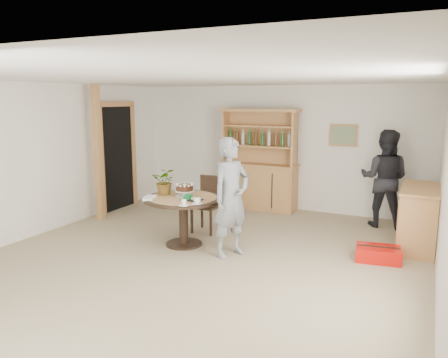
% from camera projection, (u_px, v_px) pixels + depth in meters
% --- Properties ---
extents(ground, '(7.00, 7.00, 0.00)m').
position_uv_depth(ground, '(195.00, 263.00, 6.04)').
color(ground, tan).
rests_on(ground, ground).
extents(room_shell, '(6.04, 7.04, 2.52)m').
position_uv_depth(room_shell, '(194.00, 137.00, 5.72)').
color(room_shell, white).
rests_on(room_shell, ground).
extents(doorway, '(0.13, 1.10, 2.18)m').
position_uv_depth(doorway, '(116.00, 155.00, 8.85)').
color(doorway, black).
rests_on(doorway, ground).
extents(pine_post, '(0.12, 0.12, 2.50)m').
position_uv_depth(pine_post, '(98.00, 153.00, 8.01)').
color(pine_post, tan).
rests_on(pine_post, ground).
extents(hutch, '(1.62, 0.54, 2.04)m').
position_uv_depth(hutch, '(259.00, 176.00, 8.91)').
color(hutch, tan).
rests_on(hutch, ground).
extents(sideboard, '(0.54, 1.26, 0.94)m').
position_uv_depth(sideboard, '(419.00, 218.00, 6.56)').
color(sideboard, tan).
rests_on(sideboard, ground).
extents(dining_table, '(1.20, 1.20, 0.76)m').
position_uv_depth(dining_table, '(183.00, 207.00, 6.68)').
color(dining_table, black).
rests_on(dining_table, ground).
extents(dining_chair, '(0.42, 0.42, 0.95)m').
position_uv_depth(dining_chair, '(208.00, 200.00, 7.43)').
color(dining_chair, black).
rests_on(dining_chair, ground).
extents(birthday_cake, '(0.30, 0.30, 0.20)m').
position_uv_depth(birthday_cake, '(185.00, 189.00, 6.67)').
color(birthday_cake, white).
rests_on(birthday_cake, dining_table).
extents(flower_vase, '(0.47, 0.44, 0.42)m').
position_uv_depth(flower_vase, '(165.00, 181.00, 6.80)').
color(flower_vase, '#3F7233').
rests_on(flower_vase, dining_table).
extents(gift_tray, '(0.30, 0.20, 0.08)m').
position_uv_depth(gift_tray, '(191.00, 198.00, 6.44)').
color(gift_tray, black).
rests_on(gift_tray, dining_table).
extents(coffee_cup_a, '(0.15, 0.15, 0.09)m').
position_uv_depth(coffee_cup_a, '(197.00, 201.00, 6.22)').
color(coffee_cup_a, white).
rests_on(coffee_cup_a, dining_table).
extents(coffee_cup_b, '(0.15, 0.15, 0.08)m').
position_uv_depth(coffee_cup_b, '(184.00, 203.00, 6.13)').
color(coffee_cup_b, white).
rests_on(coffee_cup_b, dining_table).
extents(napkins, '(0.24, 0.33, 0.03)m').
position_uv_depth(napkins, '(149.00, 198.00, 6.54)').
color(napkins, white).
rests_on(napkins, dining_table).
extents(teen_boy, '(0.63, 0.74, 1.71)m').
position_uv_depth(teen_boy, '(231.00, 198.00, 6.18)').
color(teen_boy, slate).
rests_on(teen_boy, ground).
extents(adult_person, '(0.87, 0.70, 1.72)m').
position_uv_depth(adult_person, '(384.00, 179.00, 7.64)').
color(adult_person, black).
rests_on(adult_person, ground).
extents(red_suitcase, '(0.65, 0.48, 0.21)m').
position_uv_depth(red_suitcase, '(378.00, 254.00, 6.11)').
color(red_suitcase, red).
rests_on(red_suitcase, ground).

